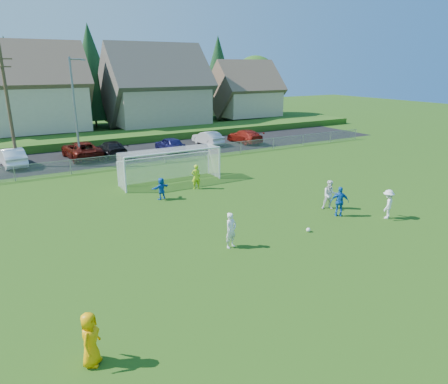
# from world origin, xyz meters

# --- Properties ---
(ground) EXTENTS (160.00, 160.00, 0.00)m
(ground) POSITION_xyz_m (0.00, 0.00, 0.00)
(ground) COLOR #193D0C
(ground) RESTS_ON ground
(asphalt_lot) EXTENTS (60.00, 60.00, 0.00)m
(asphalt_lot) POSITION_xyz_m (0.00, 27.50, 0.01)
(asphalt_lot) COLOR black
(asphalt_lot) RESTS_ON ground
(grass_embankment) EXTENTS (70.00, 6.00, 0.80)m
(grass_embankment) POSITION_xyz_m (0.00, 35.00, 0.40)
(grass_embankment) COLOR #1E420F
(grass_embankment) RESTS_ON ground
(soccer_ball) EXTENTS (0.22, 0.22, 0.22)m
(soccer_ball) POSITION_xyz_m (2.58, 3.67, 0.11)
(soccer_ball) COLOR white
(soccer_ball) RESTS_ON ground
(referee) EXTENTS (0.89, 0.97, 1.67)m
(referee) POSITION_xyz_m (-9.36, -0.58, 0.84)
(referee) COLOR #FFA505
(referee) RESTS_ON ground
(player_white_a) EXTENTS (0.72, 0.58, 1.73)m
(player_white_a) POSITION_xyz_m (-1.86, 4.13, 0.86)
(player_white_a) COLOR white
(player_white_a) RESTS_ON ground
(player_white_b) EXTENTS (1.09, 1.03, 1.79)m
(player_white_b) POSITION_xyz_m (6.01, 5.72, 0.89)
(player_white_b) COLOR white
(player_white_b) RESTS_ON ground
(player_white_c) EXTENTS (1.25, 1.04, 1.67)m
(player_white_c) POSITION_xyz_m (7.75, 2.96, 0.84)
(player_white_c) COLOR white
(player_white_c) RESTS_ON ground
(player_blue_a) EXTENTS (1.07, 0.96, 1.74)m
(player_blue_a) POSITION_xyz_m (5.65, 4.56, 0.87)
(player_blue_a) COLOR blue
(player_blue_a) RESTS_ON ground
(player_blue_b) EXTENTS (1.39, 0.79, 1.43)m
(player_blue_b) POSITION_xyz_m (-2.04, 12.55, 0.72)
(player_blue_b) COLOR blue
(player_blue_b) RESTS_ON ground
(goalkeeper) EXTENTS (0.69, 0.51, 1.73)m
(goalkeeper) POSITION_xyz_m (0.92, 13.50, 0.87)
(goalkeeper) COLOR #AED619
(goalkeeper) RESTS_ON ground
(car_b) EXTENTS (2.16, 4.96, 1.59)m
(car_b) POSITION_xyz_m (-9.82, 27.37, 0.79)
(car_b) COLOR white
(car_b) RESTS_ON ground
(car_c) EXTENTS (3.10, 5.95, 1.60)m
(car_c) POSITION_xyz_m (-4.04, 27.53, 0.80)
(car_c) COLOR #4D0F08
(car_c) RESTS_ON ground
(car_d) EXTENTS (2.18, 5.08, 1.46)m
(car_d) POSITION_xyz_m (-1.41, 27.02, 0.73)
(car_d) COLOR black
(car_d) RESTS_ON ground
(car_e) EXTENTS (2.02, 4.42, 1.47)m
(car_e) POSITION_xyz_m (4.30, 26.34, 0.73)
(car_e) COLOR #141549
(car_e) RESTS_ON ground
(car_f) EXTENTS (1.95, 4.53, 1.45)m
(car_f) POSITION_xyz_m (9.35, 27.72, 0.72)
(car_f) COLOR #BCBCBC
(car_f) RESTS_ON ground
(car_g) EXTENTS (2.29, 5.13, 1.46)m
(car_g) POSITION_xyz_m (13.44, 26.64, 0.73)
(car_g) COLOR maroon
(car_g) RESTS_ON ground
(soccer_goal) EXTENTS (7.42, 1.90, 2.50)m
(soccer_goal) POSITION_xyz_m (0.00, 16.05, 1.63)
(soccer_goal) COLOR white
(soccer_goal) RESTS_ON ground
(chainlink_fence) EXTENTS (52.06, 0.06, 1.20)m
(chainlink_fence) POSITION_xyz_m (0.00, 22.00, 0.63)
(chainlink_fence) COLOR gray
(chainlink_fence) RESTS_ON ground
(streetlight) EXTENTS (1.38, 0.18, 9.00)m
(streetlight) POSITION_xyz_m (-4.45, 26.00, 4.84)
(streetlight) COLOR slate
(streetlight) RESTS_ON ground
(utility_pole) EXTENTS (1.60, 0.26, 10.00)m
(utility_pole) POSITION_xyz_m (-9.50, 27.00, 5.15)
(utility_pole) COLOR #473321
(utility_pole) RESTS_ON ground
(houses_row) EXTENTS (53.90, 11.45, 13.27)m
(houses_row) POSITION_xyz_m (1.97, 42.46, 7.33)
(houses_row) COLOR tan
(houses_row) RESTS_ON ground
(tree_row) EXTENTS (65.98, 12.36, 13.80)m
(tree_row) POSITION_xyz_m (1.04, 48.74, 6.91)
(tree_row) COLOR #382616
(tree_row) RESTS_ON ground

